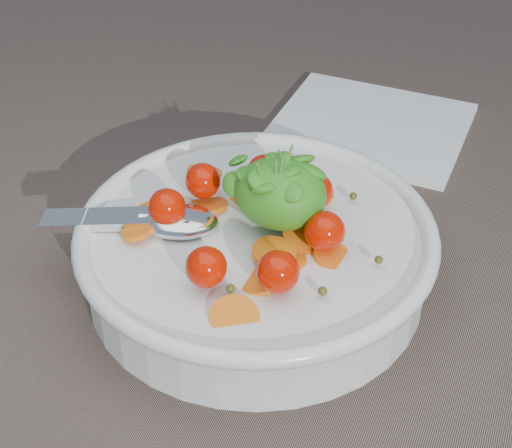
% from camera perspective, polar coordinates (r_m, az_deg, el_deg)
% --- Properties ---
extents(ground, '(6.00, 6.00, 0.00)m').
position_cam_1_polar(ground, '(0.57, -0.28, -2.12)').
color(ground, '#725E51').
rests_on(ground, ground).
extents(bowl, '(0.26, 0.24, 0.10)m').
position_cam_1_polar(bowl, '(0.53, -0.00, -1.79)').
color(bowl, white).
rests_on(bowl, ground).
extents(napkin, '(0.17, 0.15, 0.01)m').
position_cam_1_polar(napkin, '(0.72, 8.32, 7.08)').
color(napkin, white).
rests_on(napkin, ground).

